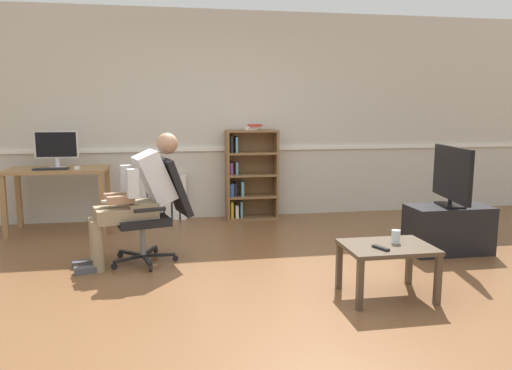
{
  "coord_description": "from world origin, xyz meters",
  "views": [
    {
      "loc": [
        -0.67,
        -3.79,
        1.44
      ],
      "look_at": [
        0.15,
        0.85,
        0.7
      ],
      "focal_mm": 33.96,
      "sensor_mm": 36.0,
      "label": 1
    }
  ],
  "objects_px": {
    "tv_screen": "(452,175)",
    "person_seated": "(138,195)",
    "tv_stand": "(448,229)",
    "office_chair": "(157,207)",
    "computer_desk": "(58,178)",
    "imac_monitor": "(56,146)",
    "computer_mouse": "(77,168)",
    "bookshelf": "(249,174)",
    "coffee_table": "(387,253)",
    "drinking_glass": "(396,237)",
    "keyboard": "(51,169)",
    "radiator": "(160,198)",
    "spare_remote": "(381,248)"
  },
  "relations": [
    {
      "from": "imac_monitor",
      "to": "drinking_glass",
      "type": "distance_m",
      "value": 4.04
    },
    {
      "from": "computer_desk",
      "to": "spare_remote",
      "type": "xyz_separation_m",
      "value": [
        2.84,
        -2.68,
        -0.22
      ]
    },
    {
      "from": "keyboard",
      "to": "computer_mouse",
      "type": "relative_size",
      "value": 3.85
    },
    {
      "from": "bookshelf",
      "to": "office_chair",
      "type": "height_order",
      "value": "bookshelf"
    },
    {
      "from": "person_seated",
      "to": "spare_remote",
      "type": "bearing_deg",
      "value": 40.15
    },
    {
      "from": "tv_screen",
      "to": "coffee_table",
      "type": "xyz_separation_m",
      "value": [
        -1.13,
        -0.99,
        -0.44
      ]
    },
    {
      "from": "keyboard",
      "to": "radiator",
      "type": "xyz_separation_m",
      "value": [
        1.19,
        0.53,
        -0.47
      ]
    },
    {
      "from": "person_seated",
      "to": "computer_mouse",
      "type": "bearing_deg",
      "value": -164.38
    },
    {
      "from": "computer_desk",
      "to": "radiator",
      "type": "xyz_separation_m",
      "value": [
        1.16,
        0.39,
        -0.34
      ]
    },
    {
      "from": "office_chair",
      "to": "person_seated",
      "type": "bearing_deg",
      "value": -90.0
    },
    {
      "from": "coffee_table",
      "to": "drinking_glass",
      "type": "height_order",
      "value": "drinking_glass"
    },
    {
      "from": "radiator",
      "to": "drinking_glass",
      "type": "bearing_deg",
      "value": -57.54
    },
    {
      "from": "person_seated",
      "to": "tv_stand",
      "type": "bearing_deg",
      "value": 71.31
    },
    {
      "from": "keyboard",
      "to": "office_chair",
      "type": "relative_size",
      "value": 0.39
    },
    {
      "from": "computer_mouse",
      "to": "coffee_table",
      "type": "height_order",
      "value": "computer_mouse"
    },
    {
      "from": "office_chair",
      "to": "coffee_table",
      "type": "height_order",
      "value": "office_chair"
    },
    {
      "from": "bookshelf",
      "to": "tv_stand",
      "type": "xyz_separation_m",
      "value": [
        1.74,
        -1.89,
        -0.35
      ]
    },
    {
      "from": "bookshelf",
      "to": "computer_desk",
      "type": "bearing_deg",
      "value": -172.78
    },
    {
      "from": "keyboard",
      "to": "computer_mouse",
      "type": "distance_m",
      "value": 0.28
    },
    {
      "from": "radiator",
      "to": "office_chair",
      "type": "bearing_deg",
      "value": -89.44
    },
    {
      "from": "office_chair",
      "to": "drinking_glass",
      "type": "height_order",
      "value": "office_chair"
    },
    {
      "from": "imac_monitor",
      "to": "coffee_table",
      "type": "distance_m",
      "value": 4.02
    },
    {
      "from": "bookshelf",
      "to": "person_seated",
      "type": "distance_m",
      "value": 2.15
    },
    {
      "from": "tv_stand",
      "to": "coffee_table",
      "type": "relative_size",
      "value": 1.22
    },
    {
      "from": "computer_mouse",
      "to": "tv_screen",
      "type": "xyz_separation_m",
      "value": [
        3.82,
        -1.48,
        0.02
      ]
    },
    {
      "from": "radiator",
      "to": "spare_remote",
      "type": "bearing_deg",
      "value": -61.26
    },
    {
      "from": "tv_screen",
      "to": "computer_mouse",
      "type": "bearing_deg",
      "value": 78.54
    },
    {
      "from": "coffee_table",
      "to": "tv_stand",
      "type": "bearing_deg",
      "value": 41.27
    },
    {
      "from": "coffee_table",
      "to": "tv_screen",
      "type": "bearing_deg",
      "value": 41.23
    },
    {
      "from": "computer_desk",
      "to": "office_chair",
      "type": "bearing_deg",
      "value": -49.1
    },
    {
      "from": "keyboard",
      "to": "tv_screen",
      "type": "height_order",
      "value": "tv_screen"
    },
    {
      "from": "tv_stand",
      "to": "tv_screen",
      "type": "relative_size",
      "value": 0.95
    },
    {
      "from": "office_chair",
      "to": "computer_desk",
      "type": "bearing_deg",
      "value": -154.12
    },
    {
      "from": "computer_desk",
      "to": "office_chair",
      "type": "relative_size",
      "value": 1.15
    },
    {
      "from": "tv_screen",
      "to": "tv_stand",
      "type": "bearing_deg",
      "value": 90.0
    },
    {
      "from": "drinking_glass",
      "to": "imac_monitor",
      "type": "bearing_deg",
      "value": 139.17
    },
    {
      "from": "imac_monitor",
      "to": "drinking_glass",
      "type": "bearing_deg",
      "value": -40.83
    },
    {
      "from": "tv_stand",
      "to": "radiator",
      "type": "bearing_deg",
      "value": 145.62
    },
    {
      "from": "person_seated",
      "to": "tv_stand",
      "type": "distance_m",
      "value": 3.09
    },
    {
      "from": "computer_mouse",
      "to": "radiator",
      "type": "relative_size",
      "value": 0.14
    },
    {
      "from": "tv_stand",
      "to": "drinking_glass",
      "type": "relative_size",
      "value": 7.87
    },
    {
      "from": "bookshelf",
      "to": "computer_mouse",
      "type": "bearing_deg",
      "value": -168.72
    },
    {
      "from": "computer_desk",
      "to": "tv_stand",
      "type": "bearing_deg",
      "value": -21.46
    },
    {
      "from": "imac_monitor",
      "to": "computer_mouse",
      "type": "height_order",
      "value": "imac_monitor"
    },
    {
      "from": "tv_screen",
      "to": "person_seated",
      "type": "bearing_deg",
      "value": 96.03
    },
    {
      "from": "office_chair",
      "to": "coffee_table",
      "type": "relative_size",
      "value": 1.47
    },
    {
      "from": "bookshelf",
      "to": "imac_monitor",
      "type": "bearing_deg",
      "value": -174.69
    },
    {
      "from": "radiator",
      "to": "tv_screen",
      "type": "height_order",
      "value": "tv_screen"
    },
    {
      "from": "tv_stand",
      "to": "drinking_glass",
      "type": "height_order",
      "value": "drinking_glass"
    },
    {
      "from": "keyboard",
      "to": "bookshelf",
      "type": "relative_size",
      "value": 0.31
    }
  ]
}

